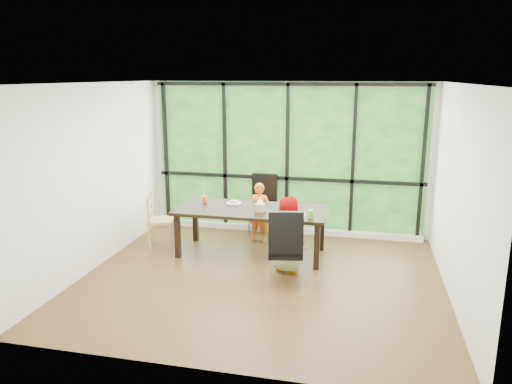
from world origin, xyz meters
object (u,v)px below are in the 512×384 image
chair_interior_leather (285,246)px  tissue_box (260,208)px  dining_table (251,231)px  green_cup (311,214)px  plate_far (234,203)px  child_toddler (259,213)px  child_older (289,235)px  chair_window_leather (262,206)px  chair_end_beech (161,220)px  plate_near (291,215)px  orange_cup (205,199)px

chair_interior_leather → tissue_box: bearing=-69.2°
dining_table → chair_interior_leather: (0.71, -1.00, 0.17)m
chair_interior_leather → green_cup: (0.26, 0.69, 0.27)m
plate_far → child_toddler: bearing=45.6°
child_toddler → green_cup: bearing=-42.3°
chair_interior_leather → plate_far: bearing=-60.7°
dining_table → child_older: 0.92m
green_cup → tissue_box: size_ratio=0.87×
chair_window_leather → child_toddler: bearing=-83.6°
chair_interior_leather → plate_far: (-1.06, 1.25, 0.22)m
dining_table → green_cup: 1.11m
chair_interior_leather → green_cup: chair_interior_leather is taller
chair_end_beech → child_toddler: (1.55, 0.60, 0.06)m
chair_end_beech → tissue_box: chair_end_beech is taller
dining_table → plate_far: plate_far is taller
child_older → dining_table: bearing=-24.6°
child_older → tissue_box: bearing=-25.3°
child_toddler → tissue_box: size_ratio=7.12×
chair_interior_leather → green_cup: 0.79m
child_older → plate_near: child_older is taller
chair_end_beech → green_cup: 2.57m
child_older → chair_window_leather: bearing=-50.1°
chair_end_beech → child_older: 2.33m
dining_table → chair_interior_leather: size_ratio=2.20×
chair_window_leather → child_toddler: chair_window_leather is taller
child_older → plate_far: size_ratio=4.64×
chair_end_beech → tissue_box: (1.72, -0.14, 0.36)m
chair_interior_leather → orange_cup: (-1.55, 1.21, 0.26)m
green_cup → plate_near: bearing=165.8°
chair_interior_leather → orange_cup: chair_interior_leather is taller
dining_table → chair_interior_leather: 1.24m
chair_window_leather → chair_end_beech: 1.80m
plate_far → green_cup: green_cup is taller
dining_table → orange_cup: 0.97m
child_older → plate_near: bearing=-69.2°
plate_far → tissue_box: size_ratio=1.68×
plate_near → green_cup: size_ratio=2.06×
tissue_box → green_cup: bearing=-12.8°
child_older → tissue_box: 0.74m
tissue_box → plate_far: bearing=143.9°
chair_end_beech → child_toddler: child_toddler is taller
child_toddler → orange_cup: (-0.84, -0.40, 0.29)m
dining_table → child_older: bearing=-39.3°
plate_far → chair_window_leather: bearing=66.2°
dining_table → plate_near: size_ratio=9.25×
chair_end_beech → tissue_box: size_ratio=6.26×
chair_window_leather → plate_near: bearing=-58.7°
chair_window_leather → tissue_box: 1.16m
chair_window_leather → chair_end_beech: chair_window_leather is taller
child_older → orange_cup: child_older is taller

